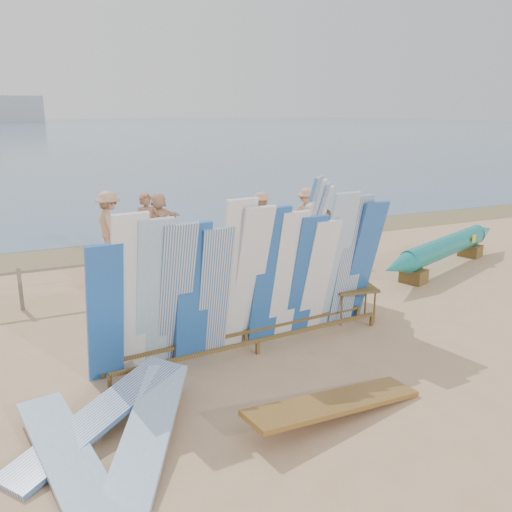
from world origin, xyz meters
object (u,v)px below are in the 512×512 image
beachgoer_10 (322,228)px  flat_board_e (100,431)px  beachgoer_extra_0 (306,215)px  outrigger_canoe (446,248)px  beachgoer_3 (109,226)px  side_surfboard_rack (306,247)px  beachgoer_7 (148,228)px  beachgoer_5 (159,220)px  beach_chair_right (195,262)px  beachgoer_9 (261,217)px  stroller (200,257)px  beachgoer_8 (268,236)px  beach_chair_left (101,275)px  flat_board_c (334,415)px  main_surfboard_rack (252,283)px  vendor_table (354,303)px  beachgoer_6 (250,232)px  flat_board_a (69,469)px  flat_board_b (149,445)px

beachgoer_10 → flat_board_e: bearing=-61.8°
beachgoer_10 → beachgoer_extra_0: beachgoer_10 is taller
flat_board_e → beachgoer_extra_0: beachgoer_extra_0 is taller
outrigger_canoe → flat_board_e: size_ratio=2.13×
beachgoer_3 → side_surfboard_rack: bearing=-157.3°
beachgoer_10 → beachgoer_7: (-4.37, 1.68, 0.07)m
beachgoer_5 → beachgoer_7: 1.64m
beach_chair_right → beachgoer_9: beachgoer_9 is taller
beachgoer_9 → beachgoer_7: 3.77m
stroller → beachgoer_7: 1.96m
stroller → beachgoer_8: bearing=-17.8°
beachgoer_extra_0 → beachgoer_8: bearing=-116.3°
beach_chair_left → beachgoer_9: bearing=39.2°
beach_chair_left → beachgoer_9: beachgoer_9 is taller
flat_board_c → outrigger_canoe: bearing=-61.7°
flat_board_e → beachgoer_8: 8.04m
beachgoer_10 → beachgoer_7: 4.68m
main_surfboard_rack → flat_board_e: main_surfboard_rack is taller
vendor_table → beachgoer_3: bearing=130.4°
stroller → beachgoer_10: bearing=-21.2°
beachgoer_5 → stroller: bearing=79.3°
vendor_table → beachgoer_9: size_ratio=0.69×
outrigger_canoe → stroller: size_ratio=4.98×
flat_board_c → beachgoer_7: bearing=-5.6°
flat_board_c → beachgoer_3: (-1.29, 9.26, 0.94)m
beach_chair_right → beachgoer_5: bearing=95.5°
main_surfboard_rack → stroller: size_ratio=4.62×
side_surfboard_rack → outrigger_canoe: side_surfboard_rack is taller
beachgoer_8 → beachgoer_5: (-2.08, 3.06, 0.03)m
vendor_table → flat_board_c: 3.53m
beachgoer_3 → beachgoer_6: bearing=-129.6°
beachgoer_9 → beachgoer_6: 2.43m
flat_board_a → beachgoer_10: (7.32, 6.52, 0.87)m
vendor_table → beach_chair_right: bearing=124.4°
beachgoer_9 → beachgoer_7: (-3.68, -0.77, 0.15)m
beachgoer_5 → beachgoer_7: beachgoer_7 is taller
beachgoer_10 → beachgoer_7: bearing=-123.5°
beach_chair_right → stroller: size_ratio=0.75×
flat_board_c → beach_chair_left: (-1.92, 6.94, 0.27)m
side_surfboard_rack → beachgoer_7: size_ratio=1.47×
beach_chair_left → beachgoer_6: bearing=19.2°
beachgoer_3 → beachgoer_10: beachgoer_3 is taller
vendor_table → beach_chair_right: 4.72m
beachgoer_10 → beachgoer_extra_0: (0.58, 1.87, -0.02)m
flat_board_e → flat_board_b: 0.75m
beach_chair_left → beachgoer_extra_0: 6.71m
beachgoer_8 → beachgoer_3: size_ratio=0.84×
outrigger_canoe → beachgoer_5: 8.04m
main_surfboard_rack → beachgoer_10: size_ratio=3.08×
main_surfboard_rack → flat_board_b: main_surfboard_rack is taller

